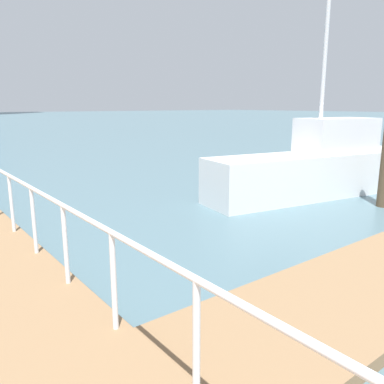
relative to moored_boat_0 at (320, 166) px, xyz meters
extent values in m
plane|color=slate|center=(-5.41, 5.94, -0.88)|extent=(300.00, 300.00, 0.00)
cylinder|color=white|center=(-8.56, -4.84, 0.05)|extent=(0.06, 0.06, 1.05)
cylinder|color=white|center=(-8.56, -3.48, 0.05)|extent=(0.06, 0.06, 1.05)
cylinder|color=white|center=(-8.56, -2.13, 0.05)|extent=(0.06, 0.06, 1.05)
cylinder|color=white|center=(-8.56, -0.77, 0.05)|extent=(0.06, 0.06, 1.05)
cylinder|color=white|center=(-8.56, 0.59, 0.05)|extent=(0.06, 0.06, 1.05)
cylinder|color=white|center=(-8.56, -4.84, 0.57)|extent=(0.06, 29.84, 0.06)
cylinder|color=brown|center=(4.76, 1.38, 0.11)|extent=(0.27, 0.27, 1.96)
cylinder|color=#473826|center=(1.77, -0.57, 0.08)|extent=(0.33, 0.33, 1.91)
cube|color=white|center=(-0.12, 0.02, -0.24)|extent=(7.40, 2.76, 1.28)
cube|color=white|center=(0.57, -0.10, 0.91)|extent=(2.59, 1.63, 1.02)
camera|label=1|loc=(-10.19, -6.90, 1.80)|focal=36.80mm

